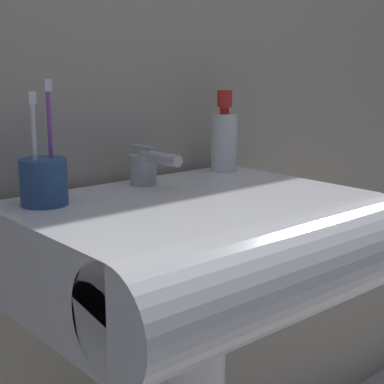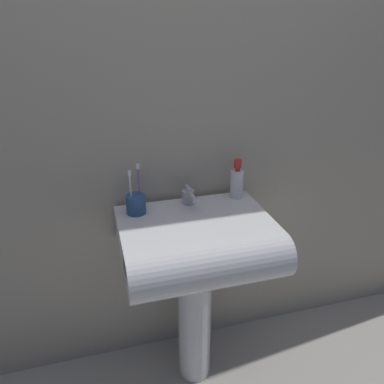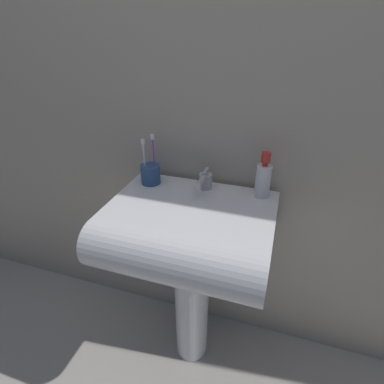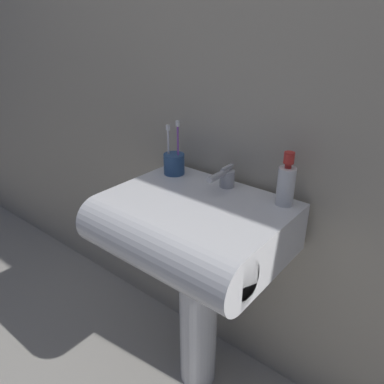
{
  "view_description": "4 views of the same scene",
  "coord_description": "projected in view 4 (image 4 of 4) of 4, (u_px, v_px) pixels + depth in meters",
  "views": [
    {
      "loc": [
        -0.64,
        -0.75,
        1.04
      ],
      "look_at": [
        -0.0,
        -0.02,
        0.82
      ],
      "focal_mm": 55.0,
      "sensor_mm": 36.0,
      "label": 1
    },
    {
      "loc": [
        -0.35,
        -1.21,
        1.5
      ],
      "look_at": [
        -0.01,
        0.02,
        0.92
      ],
      "focal_mm": 35.0,
      "sensor_mm": 36.0,
      "label": 2
    },
    {
      "loc": [
        0.28,
        -0.86,
        1.36
      ],
      "look_at": [
        -0.0,
        0.0,
        0.86
      ],
      "focal_mm": 28.0,
      "sensor_mm": 36.0,
      "label": 3
    },
    {
      "loc": [
        0.66,
        -0.85,
        1.35
      ],
      "look_at": [
        -0.04,
        0.01,
        0.82
      ],
      "focal_mm": 35.0,
      "sensor_mm": 36.0,
      "label": 4
    }
  ],
  "objects": [
    {
      "name": "sink_basin",
      "position": [
        188.0,
        229.0,
        1.2
      ],
      "size": [
        0.58,
        0.47,
        0.17
      ],
      "color": "white",
      "rests_on": "sink_pedestal"
    },
    {
      "name": "faucet",
      "position": [
        225.0,
        178.0,
        1.27
      ],
      "size": [
        0.05,
        0.13,
        0.07
      ],
      "color": "#B7B7BC",
      "rests_on": "sink_basin"
    },
    {
      "name": "wall_back",
      "position": [
        246.0,
        65.0,
        1.2
      ],
      "size": [
        5.0,
        0.05,
        2.4
      ],
      "primitive_type": "cube",
      "color": "#B7AD99",
      "rests_on": "ground"
    },
    {
      "name": "sink_pedestal",
      "position": [
        198.0,
        315.0,
        1.41
      ],
      "size": [
        0.14,
        0.14,
        0.64
      ],
      "primitive_type": "cylinder",
      "color": "white",
      "rests_on": "ground"
    },
    {
      "name": "soap_bottle",
      "position": [
        286.0,
        184.0,
        1.14
      ],
      "size": [
        0.05,
        0.05,
        0.17
      ],
      "color": "white",
      "rests_on": "sink_basin"
    },
    {
      "name": "ground_plane",
      "position": [
        198.0,
        374.0,
        1.55
      ],
      "size": [
        6.0,
        6.0,
        0.0
      ],
      "primitive_type": "plane",
      "color": "#ADA89E",
      "rests_on": "ground"
    },
    {
      "name": "toothbrush_cup",
      "position": [
        174.0,
        163.0,
        1.38
      ],
      "size": [
        0.08,
        0.08,
        0.2
      ],
      "color": "#2D5184",
      "rests_on": "sink_basin"
    }
  ]
}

